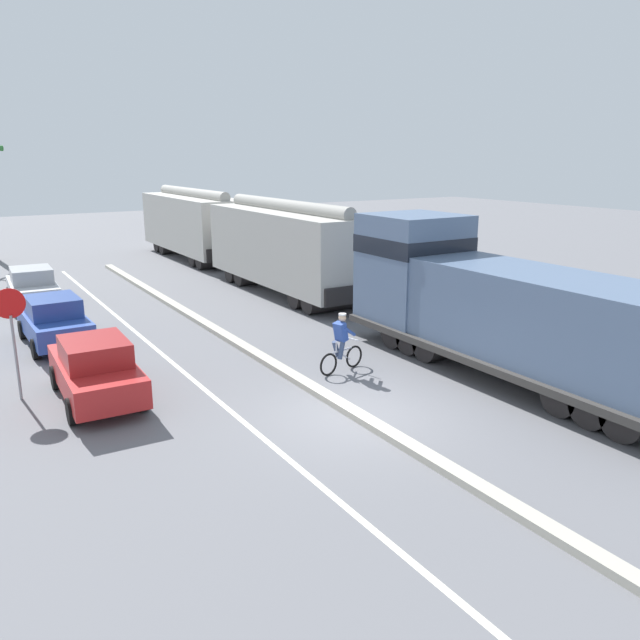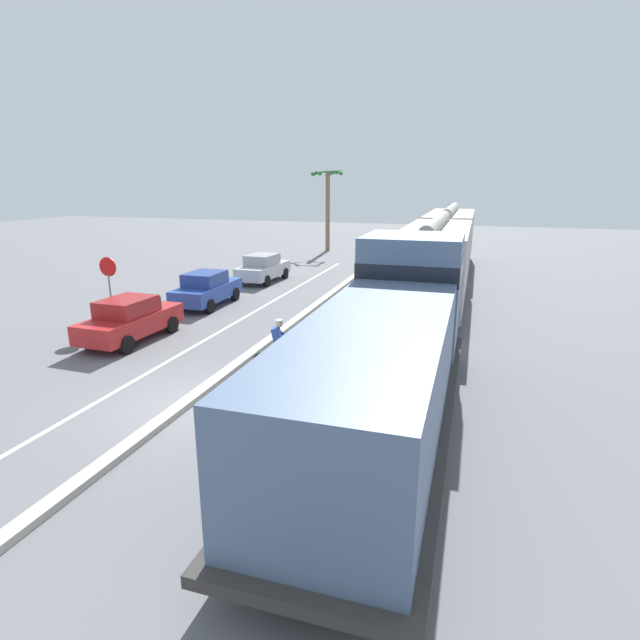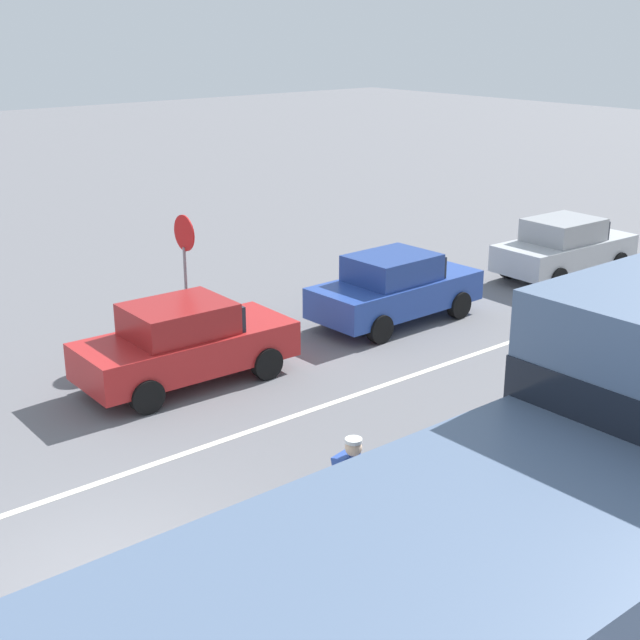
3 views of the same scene
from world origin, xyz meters
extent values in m
plane|color=slate|center=(0.00, 0.00, 0.00)|extent=(120.00, 120.00, 0.00)
cube|color=#B2AD9E|center=(0.00, 6.00, 0.08)|extent=(0.36, 36.00, 0.16)
cube|color=silver|center=(-2.40, 6.00, 0.00)|extent=(0.14, 36.00, 0.01)
cube|color=slate|center=(5.21, -0.82, 1.90)|extent=(2.70, 9.86, 2.40)
cube|color=slate|center=(5.21, 4.18, 2.45)|extent=(2.80, 2.80, 3.50)
cube|color=black|center=(5.21, 4.18, 3.24)|extent=(2.83, 2.83, 0.56)
cube|color=#383533|center=(5.21, -0.22, 0.70)|extent=(3.10, 11.60, 0.20)
cylinder|color=#4C4947|center=(5.21, -0.22, 0.55)|extent=(1.10, 3.00, 1.10)
cylinder|color=black|center=(5.21, 3.77, 0.50)|extent=(2.40, 1.00, 1.00)
cylinder|color=black|center=(5.21, 2.97, 0.50)|extent=(2.40, 1.00, 1.00)
cylinder|color=black|center=(5.21, 2.17, 0.50)|extent=(2.40, 1.00, 1.00)
cylinder|color=black|center=(5.21, -2.61, 0.50)|extent=(2.40, 1.00, 1.00)
cylinder|color=black|center=(5.21, -3.41, 0.50)|extent=(2.40, 1.00, 1.00)
cylinder|color=black|center=(5.21, -4.21, 0.50)|extent=(2.40, 1.00, 1.00)
cube|color=#ABA9A1|center=(5.21, 12.78, 2.15)|extent=(2.90, 10.40, 3.10)
cylinder|color=gray|center=(5.21, 12.78, 3.88)|extent=(0.60, 9.88, 0.60)
cube|color=black|center=(5.21, 18.03, 0.95)|extent=(2.61, 0.10, 0.70)
cube|color=black|center=(5.21, 7.53, 0.95)|extent=(2.61, 0.10, 0.70)
cylinder|color=black|center=(5.21, 16.56, 0.45)|extent=(2.46, 0.90, 0.90)
cylinder|color=black|center=(5.21, 15.46, 0.45)|extent=(2.46, 0.90, 0.90)
cylinder|color=black|center=(5.21, 10.11, 0.45)|extent=(2.46, 0.90, 0.90)
cylinder|color=black|center=(5.21, 9.01, 0.45)|extent=(2.46, 0.90, 0.90)
cube|color=#B0ADA6|center=(5.21, 24.38, 2.15)|extent=(2.90, 10.40, 3.10)
cylinder|color=gray|center=(5.21, 24.38, 3.88)|extent=(0.60, 9.88, 0.60)
cube|color=black|center=(5.21, 29.63, 0.95)|extent=(2.61, 0.10, 0.70)
cube|color=black|center=(5.21, 19.13, 0.95)|extent=(2.61, 0.10, 0.70)
cylinder|color=black|center=(5.21, 28.16, 0.45)|extent=(2.46, 0.90, 0.90)
cylinder|color=black|center=(5.21, 27.06, 0.45)|extent=(2.46, 0.90, 0.90)
cylinder|color=black|center=(5.21, 21.71, 0.45)|extent=(2.46, 0.90, 0.90)
cylinder|color=black|center=(5.21, 20.61, 0.45)|extent=(2.46, 0.90, 0.90)
cube|color=red|center=(-4.96, 4.27, 0.67)|extent=(1.81, 4.24, 0.70)
cube|color=maroon|center=(-4.96, 4.12, 1.32)|extent=(1.55, 1.94, 0.60)
cube|color=#1E232D|center=(-4.94, 5.12, 1.27)|extent=(1.43, 0.16, 0.51)
cylinder|color=black|center=(-5.73, 5.59, 0.32)|extent=(0.24, 0.65, 0.64)
cylinder|color=black|center=(-4.12, 5.55, 0.32)|extent=(0.24, 0.65, 0.64)
cylinder|color=black|center=(-5.80, 2.99, 0.32)|extent=(0.24, 0.65, 0.64)
cylinder|color=black|center=(-4.19, 2.94, 0.32)|extent=(0.24, 0.65, 0.64)
cube|color=#28479E|center=(-5.03, 9.93, 0.67)|extent=(1.79, 4.23, 0.70)
cube|color=navy|center=(-5.03, 9.78, 1.32)|extent=(1.54, 1.93, 0.60)
cube|color=#1E232D|center=(-5.05, 10.78, 1.27)|extent=(1.43, 0.15, 0.51)
cylinder|color=black|center=(-5.86, 11.21, 0.32)|extent=(0.23, 0.64, 0.64)
cylinder|color=black|center=(-4.25, 11.25, 0.32)|extent=(0.23, 0.64, 0.64)
cylinder|color=black|center=(-5.81, 8.61, 0.32)|extent=(0.23, 0.64, 0.64)
cylinder|color=black|center=(-4.20, 8.64, 0.32)|extent=(0.23, 0.64, 0.64)
cube|color=#B7BABF|center=(-4.85, 16.14, 0.67)|extent=(1.86, 4.26, 0.70)
cube|color=#9C9EA2|center=(-4.86, 15.99, 1.32)|extent=(1.57, 1.96, 0.60)
cube|color=#1E232D|center=(-4.82, 16.99, 1.27)|extent=(1.43, 0.17, 0.51)
cylinder|color=black|center=(-5.61, 17.47, 0.32)|extent=(0.24, 0.65, 0.64)
cylinder|color=black|center=(-3.99, 17.41, 0.32)|extent=(0.24, 0.65, 0.64)
cylinder|color=black|center=(-5.71, 14.87, 0.32)|extent=(0.24, 0.65, 0.64)
cylinder|color=black|center=(-4.09, 14.81, 0.32)|extent=(0.24, 0.65, 0.64)
torus|color=black|center=(2.01, 2.89, 0.33)|extent=(0.66, 0.20, 0.66)
torus|color=black|center=(0.99, 2.67, 0.33)|extent=(0.66, 0.20, 0.66)
cylinder|color=silver|center=(1.50, 2.78, 0.63)|extent=(0.78, 0.22, 0.05)
cylinder|color=silver|center=(1.60, 2.80, 0.45)|extent=(0.48, 0.15, 0.36)
cylinder|color=silver|center=(1.28, 2.73, 0.78)|extent=(0.04, 0.04, 0.30)
cylinder|color=silver|center=(1.93, 2.88, 0.88)|extent=(0.14, 0.48, 0.04)
cylinder|color=#38476B|center=(1.36, 2.85, 0.68)|extent=(0.33, 0.20, 0.52)
cylinder|color=#38476B|center=(1.40, 2.66, 0.68)|extent=(0.29, 0.19, 0.52)
cube|color=#2D4CA5|center=(1.45, 2.77, 1.20)|extent=(0.39, 0.40, 0.57)
sphere|color=beige|center=(1.52, 2.78, 1.59)|extent=(0.22, 0.22, 0.22)
cylinder|color=white|center=(1.52, 2.78, 1.69)|extent=(0.22, 0.22, 0.05)
cylinder|color=#2D4CA5|center=(1.61, 2.97, 1.20)|extent=(0.47, 0.19, 0.36)
cylinder|color=#2D4CA5|center=(1.68, 2.66, 1.20)|extent=(0.47, 0.19, 0.36)
cylinder|color=gray|center=(-6.63, 5.31, 1.10)|extent=(0.07, 0.07, 2.20)
cylinder|color=red|center=(-6.63, 5.33, 2.50)|extent=(0.76, 0.03, 0.76)
cylinder|color=white|center=(-6.63, 5.35, 2.50)|extent=(0.48, 0.02, 0.48)
cylinder|color=#846647|center=(-5.10, 30.30, 3.19)|extent=(0.36, 0.36, 6.38)
cone|color=#2D7033|center=(-4.20, 30.32, 6.43)|extent=(0.37, 1.83, 0.48)
cone|color=#2D7033|center=(-4.75, 31.13, 6.43)|extent=(1.81, 1.00, 0.73)
cone|color=#2D7033|center=(-5.92, 30.68, 6.43)|extent=(1.06, 1.79, 0.62)
cone|color=#2D7033|center=(-5.87, 29.82, 6.43)|extent=(1.23, 1.72, 0.56)
cone|color=#2D7033|center=(-4.91, 29.42, 6.43)|extent=(1.83, 0.69, 0.34)
camera|label=1|loc=(-7.92, -11.35, 6.01)|focal=35.00mm
camera|label=2|loc=(6.95, -10.53, 5.69)|focal=28.00mm
camera|label=3|loc=(9.01, -3.95, 6.71)|focal=50.00mm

